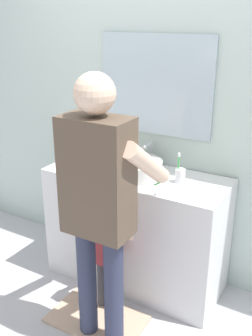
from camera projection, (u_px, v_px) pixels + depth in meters
ground_plane at (116, 299)px, 2.92m from camera, size 14.00×14.00×0.00m
back_wall at (158, 102)px, 2.93m from camera, size 4.40×0.10×2.70m
vanity_cabinet at (136, 228)px, 3.00m from camera, size 1.32×0.54×0.89m
sink_basin at (135, 168)px, 2.80m from camera, size 0.39×0.39×0.11m
faucet at (150, 155)px, 2.98m from camera, size 0.18×0.14×0.18m
toothbrush_cup at (180, 175)px, 2.69m from camera, size 0.07×0.07×0.21m
soap_bottle at (100, 156)px, 3.01m from camera, size 0.06×0.06×0.17m
bath_mat at (97, 319)px, 2.71m from camera, size 0.64×0.40×0.02m
child_toddler at (107, 247)px, 2.66m from camera, size 0.26×0.26×0.84m
adult_parent at (99, 194)px, 2.23m from camera, size 0.53×0.55×1.70m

